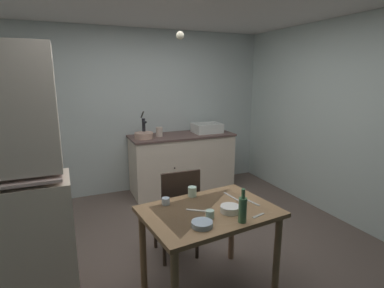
% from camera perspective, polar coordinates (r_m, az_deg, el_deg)
% --- Properties ---
extents(ground_plane, '(5.20, 5.20, 0.00)m').
position_cam_1_polar(ground_plane, '(3.33, -0.79, -20.08)').
color(ground_plane, brown).
extents(wall_back, '(4.30, 0.10, 2.50)m').
position_cam_1_polar(wall_back, '(4.82, -10.39, 5.98)').
color(wall_back, silver).
rests_on(wall_back, ground).
extents(wall_right, '(0.10, 4.16, 2.50)m').
position_cam_1_polar(wall_right, '(4.16, 27.69, 3.66)').
color(wall_right, silver).
rests_on(wall_right, ground).
extents(counter_cabinet, '(1.62, 0.64, 0.91)m').
position_cam_1_polar(counter_cabinet, '(4.80, -1.91, -3.53)').
color(counter_cabinet, beige).
rests_on(counter_cabinet, ground).
extents(sink_basin, '(0.44, 0.34, 0.15)m').
position_cam_1_polar(sink_basin, '(4.85, 2.85, 3.08)').
color(sink_basin, white).
rests_on(sink_basin, counter_cabinet).
extents(hand_pump, '(0.05, 0.27, 0.39)m').
position_cam_1_polar(hand_pump, '(4.53, -9.13, 3.41)').
color(hand_pump, '#232328').
rests_on(hand_pump, counter_cabinet).
extents(mixing_bowl_counter, '(0.27, 0.27, 0.09)m').
position_cam_1_polar(mixing_bowl_counter, '(4.46, -9.10, 1.61)').
color(mixing_bowl_counter, tan).
rests_on(mixing_bowl_counter, counter_cabinet).
extents(stoneware_crock, '(0.10, 0.10, 0.14)m').
position_cam_1_polar(stoneware_crock, '(4.56, -6.22, 2.32)').
color(stoneware_crock, beige).
rests_on(stoneware_crock, counter_cabinet).
extents(dining_table, '(1.12, 0.84, 0.76)m').
position_cam_1_polar(dining_table, '(2.52, 3.30, -14.57)').
color(dining_table, '#936E4A').
rests_on(dining_table, ground).
extents(chair_far_side, '(0.41, 0.41, 0.94)m').
position_cam_1_polar(chair_far_side, '(3.06, -2.77, -12.74)').
color(chair_far_side, '#35281E').
rests_on(chair_far_side, ground).
extents(serving_bowl_wide, '(0.15, 0.15, 0.04)m').
position_cam_1_polar(serving_bowl_wide, '(2.21, 1.91, -14.94)').
color(serving_bowl_wide, '#9EB2C6').
rests_on(serving_bowl_wide, dining_table).
extents(soup_bowl_small, '(0.15, 0.15, 0.05)m').
position_cam_1_polar(soup_bowl_small, '(2.43, 7.22, -12.13)').
color(soup_bowl_small, white).
rests_on(soup_bowl_small, dining_table).
extents(teacup_cream, '(0.08, 0.08, 0.09)m').
position_cam_1_polar(teacup_cream, '(2.70, 0.05, -9.01)').
color(teacup_cream, '#ADD1C1').
rests_on(teacup_cream, dining_table).
extents(teacup_mint, '(0.07, 0.07, 0.06)m').
position_cam_1_polar(teacup_mint, '(2.32, 3.41, -13.15)').
color(teacup_mint, '#ADD1C1').
rests_on(teacup_mint, dining_table).
extents(mug_tall, '(0.07, 0.07, 0.06)m').
position_cam_1_polar(mug_tall, '(2.55, -5.01, -10.75)').
color(mug_tall, '#9EB2C6').
rests_on(mug_tall, dining_table).
extents(glass_bottle, '(0.06, 0.06, 0.26)m').
position_cam_1_polar(glass_bottle, '(2.26, 9.58, -12.06)').
color(glass_bottle, '#4C7F56').
rests_on(glass_bottle, dining_table).
extents(table_knife, '(0.04, 0.22, 0.00)m').
position_cam_1_polar(table_knife, '(2.72, 7.53, -9.89)').
color(table_knife, silver).
rests_on(table_knife, dining_table).
extents(teaspoon_near_bowl, '(0.05, 0.16, 0.00)m').
position_cam_1_polar(teaspoon_near_bowl, '(2.63, 11.37, -10.79)').
color(teaspoon_near_bowl, beige).
rests_on(teaspoon_near_bowl, dining_table).
extents(teaspoon_by_cup, '(0.13, 0.05, 0.00)m').
position_cam_1_polar(teaspoon_by_cup, '(2.42, 12.49, -13.10)').
color(teaspoon_by_cup, beige).
rests_on(teaspoon_by_cup, dining_table).
extents(serving_spoon, '(0.14, 0.11, 0.00)m').
position_cam_1_polar(serving_spoon, '(2.45, 0.73, -12.46)').
color(serving_spoon, beige).
rests_on(serving_spoon, dining_table).
extents(pendant_bulb, '(0.08, 0.08, 0.08)m').
position_cam_1_polar(pendant_bulb, '(3.13, -2.26, 19.89)').
color(pendant_bulb, '#F9EFCC').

